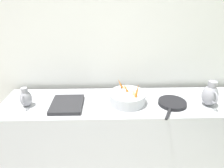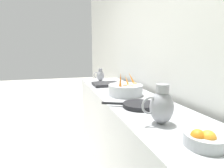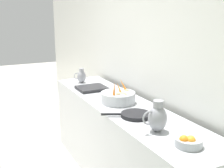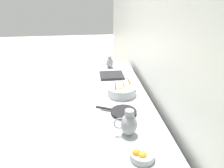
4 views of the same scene
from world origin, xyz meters
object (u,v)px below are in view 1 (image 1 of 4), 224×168
vegetable_colander (128,97)px  metal_pitcher_tall (211,95)px  metal_pitcher_short (26,98)px  skillet_on_counter (173,103)px

vegetable_colander → metal_pitcher_tall: metal_pitcher_tall is taller
metal_pitcher_tall → metal_pitcher_short: (-0.03, -1.77, -0.03)m
metal_pitcher_tall → metal_pitcher_short: bearing=-90.9°
metal_pitcher_short → skillet_on_counter: (0.02, 1.42, -0.07)m
vegetable_colander → skillet_on_counter: (0.05, 0.44, -0.04)m
vegetable_colander → metal_pitcher_short: (0.04, -0.98, 0.03)m
metal_pitcher_short → skillet_on_counter: 1.42m
skillet_on_counter → metal_pitcher_tall: bearing=87.9°
metal_pitcher_tall → skillet_on_counter: bearing=-92.1°
metal_pitcher_short → skillet_on_counter: size_ratio=0.46×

